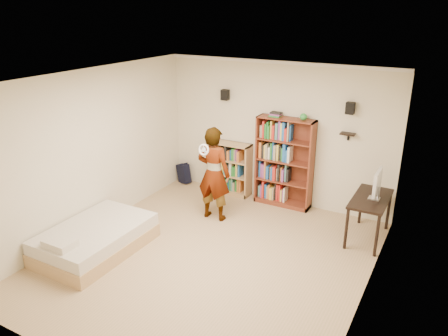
{
  "coord_description": "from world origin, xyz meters",
  "views": [
    {
      "loc": [
        2.98,
        -4.93,
        3.62
      ],
      "look_at": [
        -0.08,
        0.6,
        1.26
      ],
      "focal_mm": 35.0,
      "sensor_mm": 36.0,
      "label": 1
    }
  ],
  "objects_px": {
    "tall_bookshelf": "(284,163)",
    "person": "(214,174)",
    "daybed": "(95,236)",
    "low_bookshelf": "(230,168)",
    "computer_desk": "(368,218)"
  },
  "relations": [
    {
      "from": "tall_bookshelf",
      "to": "person",
      "type": "distance_m",
      "value": 1.43
    },
    {
      "from": "daybed",
      "to": "person",
      "type": "relative_size",
      "value": 1.04
    },
    {
      "from": "person",
      "to": "daybed",
      "type": "bearing_deg",
      "value": 59.13
    },
    {
      "from": "tall_bookshelf",
      "to": "low_bookshelf",
      "type": "relative_size",
      "value": 1.61
    },
    {
      "from": "low_bookshelf",
      "to": "computer_desk",
      "type": "height_order",
      "value": "low_bookshelf"
    },
    {
      "from": "tall_bookshelf",
      "to": "computer_desk",
      "type": "xyz_separation_m",
      "value": [
        1.71,
        -0.56,
        -0.49
      ]
    },
    {
      "from": "tall_bookshelf",
      "to": "computer_desk",
      "type": "distance_m",
      "value": 1.87
    },
    {
      "from": "computer_desk",
      "to": "person",
      "type": "relative_size",
      "value": 0.63
    },
    {
      "from": "computer_desk",
      "to": "person",
      "type": "bearing_deg",
      "value": -167.56
    },
    {
      "from": "tall_bookshelf",
      "to": "low_bookshelf",
      "type": "xyz_separation_m",
      "value": [
        -1.14,
        -0.0,
        -0.32
      ]
    },
    {
      "from": "computer_desk",
      "to": "low_bookshelf",
      "type": "bearing_deg",
      "value": 168.9
    },
    {
      "from": "tall_bookshelf",
      "to": "person",
      "type": "height_order",
      "value": "tall_bookshelf"
    },
    {
      "from": "low_bookshelf",
      "to": "computer_desk",
      "type": "xyz_separation_m",
      "value": [
        2.86,
        -0.56,
        -0.16
      ]
    },
    {
      "from": "tall_bookshelf",
      "to": "daybed",
      "type": "distance_m",
      "value": 3.61
    },
    {
      "from": "computer_desk",
      "to": "daybed",
      "type": "distance_m",
      "value": 4.37
    }
  ]
}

